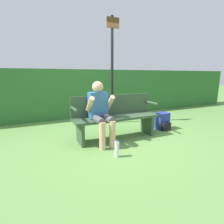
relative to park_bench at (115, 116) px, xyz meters
The scene contains 8 objects.
ground_plane 0.46m from the park_bench, 90.00° to the right, with size 40.00×40.00×0.00m, color #5B8942.
hedge_back 2.24m from the park_bench, 90.00° to the left, with size 12.00×0.59×1.43m.
park_bench is the anchor object (origin of this frame).
person_seated 0.44m from the park_bench, 160.11° to the right, with size 0.48×0.62×1.15m.
backpack 1.29m from the park_bench, ahead, with size 0.29×0.31×0.40m.
water_bottle 0.96m from the park_bench, 114.21° to the right, with size 0.07×0.07×0.27m.
signpost 1.54m from the park_bench, 68.34° to the left, with size 0.33×0.09×2.68m.
parked_car 10.15m from the park_bench, 70.53° to the left, with size 2.87×4.19×1.40m.
Camera 1 is at (-1.51, -3.05, 1.26)m, focal length 28.00 mm.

